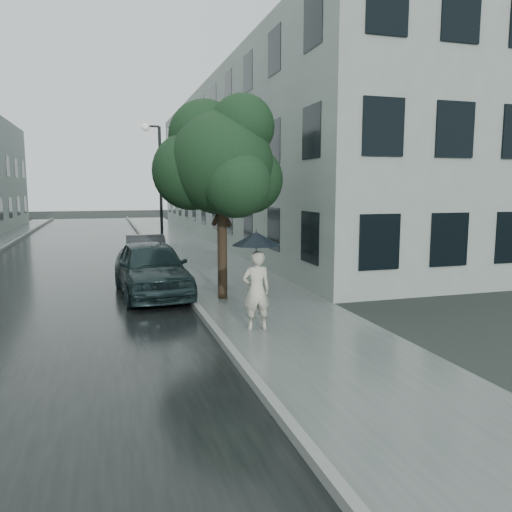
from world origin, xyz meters
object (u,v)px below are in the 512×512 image
object	(u,v)px
pedestrian	(256,290)
car_near	(151,268)
street_tree	(221,162)
car_far	(146,253)
lamp_post	(157,184)

from	to	relation	value
pedestrian	car_near	bearing A→B (deg)	-67.38
pedestrian	street_tree	world-z (taller)	street_tree
street_tree	car_near	xyz separation A→B (m)	(-1.84, 0.89, -2.95)
street_tree	car_far	distance (m)	6.22
car_far	lamp_post	bearing A→B (deg)	75.98
car_near	car_far	bearing A→B (deg)	83.98
street_tree	lamp_post	world-z (taller)	lamp_post
car_near	car_far	size ratio (longest dim) A/B	1.15
pedestrian	lamp_post	world-z (taller)	lamp_post
pedestrian	car_far	distance (m)	8.66
lamp_post	car_far	world-z (taller)	lamp_post
car_far	street_tree	bearing A→B (deg)	-70.85
street_tree	car_near	size ratio (longest dim) A/B	1.21
pedestrian	car_near	xyz separation A→B (m)	(-1.83, 4.24, -0.08)
pedestrian	street_tree	xyz separation A→B (m)	(0.01, 3.35, 2.87)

